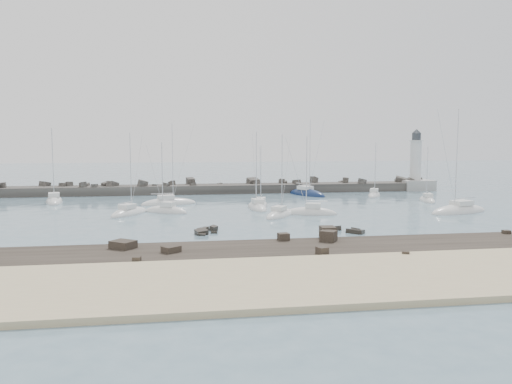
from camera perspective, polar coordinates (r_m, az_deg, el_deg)
The scene contains 19 objects.
ground at distance 70.52m, azimuth -3.16°, elevation -3.24°, with size 400.00×400.00×0.00m, color slate.
sand_strip at distance 39.52m, azimuth 1.61°, elevation -10.47°, with size 140.00×14.00×1.00m, color #C6B589.
rock_shelf at distance 49.19m, azimuth 0.11°, elevation -7.17°, with size 140.00×12.42×2.04m.
rock_cluster_near at distance 60.88m, azimuth -5.96°, elevation -4.68°, with size 3.04×4.52×1.42m.
rock_cluster_far at distance 62.17m, azimuth 11.08°, elevation -4.58°, with size 3.22×4.14×1.23m.
breakwater at distance 107.85m, azimuth -9.10°, elevation -0.02°, with size 115.00×7.12×4.69m.
lighthouse at distance 120.37m, azimuth 17.73°, elevation 1.72°, with size 7.00×7.00×14.60m.
sailboat_1 at distance 97.90m, azimuth -22.06°, elevation -1.03°, with size 4.69×9.59×14.62m.
sailboat_3 at distance 78.41m, azimuth -14.31°, elevation -2.40°, with size 6.49×8.65×13.39m.
sailboat_4 at distance 89.34m, azimuth -9.94°, elevation -1.32°, with size 10.20×4.95×15.32m.
sailboat_5 at distance 79.20m, azimuth -10.22°, elevation -2.22°, with size 7.52×5.86×11.97m.
sailboat_6 at distance 85.56m, azimuth 0.58°, elevation -1.55°, with size 3.81×7.35×11.25m.
sailboat_7 at distance 74.34m, azimuth 2.75°, elevation -2.67°, with size 6.84×8.26×13.05m.
sailboat_8 at distance 103.91m, azimuth 5.82°, elevation -0.27°, with size 7.50×10.98×16.63m.
sailboat_9 at distance 76.48m, azimuth 6.25°, elevation -2.44°, with size 8.43×4.68×12.92m.
sailboat_10 at distance 97.69m, azimuth 18.97°, elevation -0.94°, with size 3.32×7.11×10.99m.
sailboat_11 at distance 84.03m, azimuth 22.16°, elevation -2.10°, with size 11.52×6.51×17.23m.
sailboat_12 at distance 103.92m, azimuth 13.35°, elevation -0.40°, with size 5.55×7.57×11.83m.
sailboat_13 at distance 82.37m, azimuth 0.14°, elevation -1.83°, with size 3.13×8.77×13.71m.
Camera 1 is at (-6.98, -69.30, 11.06)m, focal length 35.00 mm.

